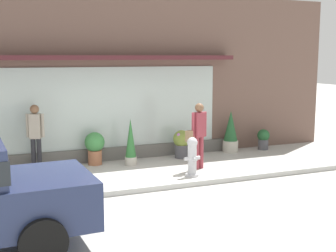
% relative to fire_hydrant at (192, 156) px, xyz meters
% --- Properties ---
extents(ground_plane, '(60.00, 60.00, 0.00)m').
position_rel_fire_hydrant_xyz_m(ground_plane, '(-1.24, -0.52, -0.49)').
color(ground_plane, '#B2AFA8').
extents(curb_strip, '(14.00, 0.24, 0.12)m').
position_rel_fire_hydrant_xyz_m(curb_strip, '(-1.24, -0.72, -0.43)').
color(curb_strip, '#B2B2AD').
rests_on(curb_strip, ground_plane).
extents(storefront, '(14.00, 0.81, 4.60)m').
position_rel_fire_hydrant_xyz_m(storefront, '(-1.24, 2.66, 1.76)').
color(storefront, brown).
rests_on(storefront, ground_plane).
extents(fire_hydrant, '(0.39, 0.36, 0.95)m').
position_rel_fire_hydrant_xyz_m(fire_hydrant, '(0.00, 0.00, 0.00)').
color(fire_hydrant, '#B2B2B7').
rests_on(fire_hydrant, ground_plane).
extents(pedestrian_with_handbag, '(0.66, 0.32, 1.69)m').
position_rel_fire_hydrant_xyz_m(pedestrian_with_handbag, '(0.47, 0.62, 0.50)').
color(pedestrian_with_handbag, '#8E333D').
rests_on(pedestrian_with_handbag, ground_plane).
extents(pedestrian_passerby, '(0.43, 0.28, 1.67)m').
position_rel_fire_hydrant_xyz_m(pedestrian_passerby, '(-3.38, 2.02, 0.48)').
color(pedestrian_passerby, '#232328').
rests_on(pedestrian_passerby, ground_plane).
extents(potted_plant_doorstep, '(0.38, 0.38, 0.63)m').
position_rel_fire_hydrant_xyz_m(potted_plant_doorstep, '(3.41, 2.05, -0.15)').
color(potted_plant_doorstep, '#4C4C51').
rests_on(potted_plant_doorstep, ground_plane).
extents(potted_plant_near_hydrant, '(0.46, 0.46, 1.25)m').
position_rel_fire_hydrant_xyz_m(potted_plant_near_hydrant, '(2.28, 2.11, 0.11)').
color(potted_plant_near_hydrant, '#B7B2A3').
rests_on(potted_plant_near_hydrant, ground_plane).
extents(potted_plant_corner_tall, '(0.53, 0.53, 0.87)m').
position_rel_fire_hydrant_xyz_m(potted_plant_corner_tall, '(-1.87, 2.08, 0.01)').
color(potted_plant_corner_tall, '#9E6042').
rests_on(potted_plant_corner_tall, ground_plane).
extents(potted_plant_by_entrance, '(0.49, 0.49, 0.79)m').
position_rel_fire_hydrant_xyz_m(potted_plant_by_entrance, '(0.60, 1.95, -0.05)').
color(potted_plant_by_entrance, '#4C4C51').
rests_on(potted_plant_by_entrance, ground_plane).
extents(potted_plant_low_front, '(0.32, 0.32, 1.24)m').
position_rel_fire_hydrant_xyz_m(potted_plant_low_front, '(-1.00, 1.67, 0.11)').
color(potted_plant_low_front, '#B7B2A3').
rests_on(potted_plant_low_front, ground_plane).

